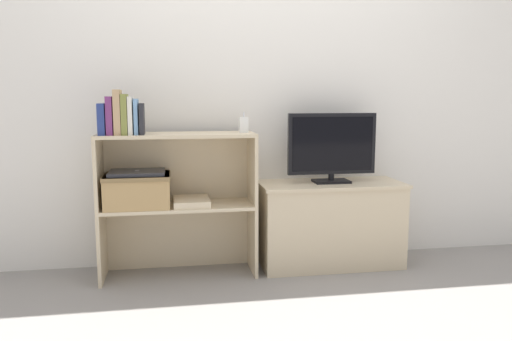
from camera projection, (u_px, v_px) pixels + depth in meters
The scene contains 17 objects.
ground_plane at pixel (261, 279), 2.93m from camera, with size 16.00×16.00×0.00m, color gray.
wall_back at pixel (249, 75), 3.16m from camera, with size 10.00×0.05×2.40m.
tv_stand at pixel (330, 224), 3.15m from camera, with size 0.90×0.39×0.53m.
tv at pixel (332, 146), 3.08m from camera, with size 0.56×0.14×0.43m.
bookshelf_lower_tier at pixel (179, 227), 3.03m from camera, with size 0.91×0.32×0.43m.
bookshelf_upper_tier at pixel (177, 158), 2.97m from camera, with size 0.91×0.32×0.42m.
book_navy at pixel (102, 119), 2.75m from camera, with size 0.04×0.16×0.17m.
book_plum at pixel (110, 116), 2.76m from camera, with size 0.03×0.15×0.21m.
book_tan at pixel (118, 112), 2.76m from camera, with size 0.04×0.16×0.25m.
book_olive at pixel (125, 114), 2.77m from camera, with size 0.03×0.16×0.22m.
book_ivory at pixel (131, 116), 2.78m from camera, with size 0.02×0.15×0.21m.
book_skyblue at pixel (136, 117), 2.78m from camera, with size 0.02×0.13×0.20m.
book_charcoal at pixel (142, 119), 2.79m from camera, with size 0.02×0.16×0.17m.
baby_monitor at pixel (244, 125), 2.95m from camera, with size 0.05×0.04×0.12m.
storage_basket_left at pixel (138, 189), 2.88m from camera, with size 0.37×0.29×0.19m.
laptop at pixel (137, 173), 2.87m from camera, with size 0.31×0.24×0.02m.
magazine_stack at pixel (192, 202), 2.94m from camera, with size 0.21×0.26×0.04m.
Camera 1 is at (-0.50, -2.76, 1.05)m, focal length 35.00 mm.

